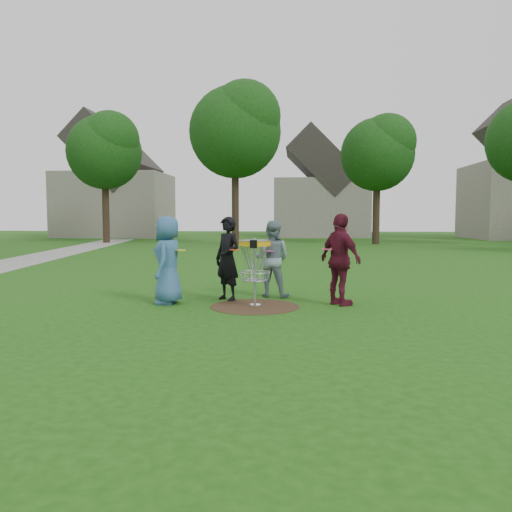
# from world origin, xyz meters

# --- Properties ---
(ground) EXTENTS (100.00, 100.00, 0.00)m
(ground) POSITION_xyz_m (0.00, 0.00, 0.00)
(ground) COLOR #19470F
(ground) RESTS_ON ground
(dirt_patch) EXTENTS (1.80, 1.80, 0.01)m
(dirt_patch) POSITION_xyz_m (0.00, 0.00, 0.00)
(dirt_patch) COLOR #47331E
(dirt_patch) RESTS_ON ground
(concrete_path) EXTENTS (7.75, 39.92, 0.02)m
(concrete_path) POSITION_xyz_m (-10.00, 8.00, 0.01)
(concrete_path) COLOR #9E9E99
(concrete_path) RESTS_ON ground
(player_blue) EXTENTS (0.60, 0.90, 1.82)m
(player_blue) POSITION_xyz_m (-1.83, 0.21, 0.91)
(player_blue) COLOR #325E8A
(player_blue) RESTS_ON ground
(player_black) EXTENTS (0.78, 0.76, 1.81)m
(player_black) POSITION_xyz_m (-0.65, 0.75, 0.90)
(player_black) COLOR black
(player_black) RESTS_ON ground
(player_grey) EXTENTS (0.96, 0.82, 1.72)m
(player_grey) POSITION_xyz_m (0.28, 1.29, 0.86)
(player_grey) COLOR gray
(player_grey) RESTS_ON ground
(player_maroon) EXTENTS (1.03, 1.15, 1.88)m
(player_maroon) POSITION_xyz_m (1.72, 0.30, 0.94)
(player_maroon) COLOR #541324
(player_maroon) RESTS_ON ground
(disc_on_grass) EXTENTS (0.22, 0.22, 0.02)m
(disc_on_grass) POSITION_xyz_m (-0.00, 0.17, 0.01)
(disc_on_grass) COLOR white
(disc_on_grass) RESTS_ON ground
(disc_golf_basket) EXTENTS (0.66, 0.67, 1.38)m
(disc_golf_basket) POSITION_xyz_m (0.00, -0.00, 1.02)
(disc_golf_basket) COLOR #9EA0A5
(disc_golf_basket) RESTS_ON ground
(held_discs) EXTENTS (3.22, 1.06, 0.12)m
(held_discs) POSITION_xyz_m (-0.09, 0.50, 1.11)
(held_discs) COLOR gold
(held_discs) RESTS_ON ground
(tree_row) EXTENTS (51.20, 17.42, 9.90)m
(tree_row) POSITION_xyz_m (0.44, 20.67, 6.21)
(tree_row) COLOR #38281C
(tree_row) RESTS_ON ground
(house_row) EXTENTS (44.50, 10.65, 11.62)m
(house_row) POSITION_xyz_m (4.78, 33.07, 4.14)
(house_row) COLOR gray
(house_row) RESTS_ON ground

